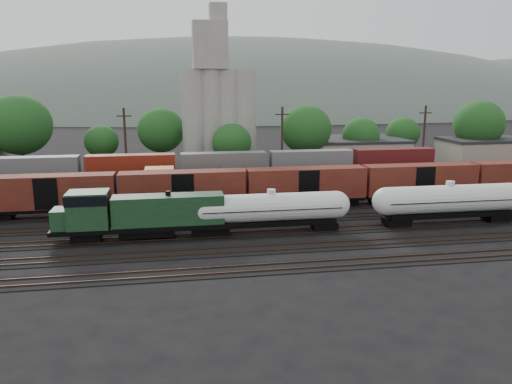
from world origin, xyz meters
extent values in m
plane|color=black|center=(0.00, 0.00, 0.00)|extent=(600.00, 600.00, 0.00)
cube|color=black|center=(0.00, -15.00, 0.04)|extent=(180.00, 3.20, 0.08)
cube|color=#382319|center=(0.00, -15.72, 0.12)|extent=(180.00, 0.08, 0.16)
cube|color=#382319|center=(0.00, -14.28, 0.12)|extent=(180.00, 0.08, 0.16)
cube|color=black|center=(0.00, -10.00, 0.04)|extent=(180.00, 3.20, 0.08)
cube|color=#382319|center=(0.00, -10.72, 0.12)|extent=(180.00, 0.08, 0.16)
cube|color=#382319|center=(0.00, -9.28, 0.12)|extent=(180.00, 0.08, 0.16)
cube|color=black|center=(0.00, -5.00, 0.04)|extent=(180.00, 3.20, 0.08)
cube|color=#382319|center=(0.00, -5.72, 0.12)|extent=(180.00, 0.08, 0.16)
cube|color=#382319|center=(0.00, -4.28, 0.12)|extent=(180.00, 0.08, 0.16)
cube|color=black|center=(0.00, 0.00, 0.04)|extent=(180.00, 3.20, 0.08)
cube|color=#382319|center=(0.00, -0.72, 0.12)|extent=(180.00, 0.08, 0.16)
cube|color=#382319|center=(0.00, 0.72, 0.12)|extent=(180.00, 0.08, 0.16)
cube|color=black|center=(0.00, 5.00, 0.04)|extent=(180.00, 3.20, 0.08)
cube|color=#382319|center=(0.00, 4.28, 0.12)|extent=(180.00, 0.08, 0.16)
cube|color=#382319|center=(0.00, 5.72, 0.12)|extent=(180.00, 0.08, 0.16)
cube|color=black|center=(0.00, 10.00, 0.04)|extent=(180.00, 3.20, 0.08)
cube|color=#382319|center=(0.00, 9.28, 0.12)|extent=(180.00, 0.08, 0.16)
cube|color=#382319|center=(0.00, 10.72, 0.12)|extent=(180.00, 0.08, 0.16)
cube|color=black|center=(0.00, 15.00, 0.04)|extent=(180.00, 3.20, 0.08)
cube|color=#382319|center=(0.00, 14.28, 0.12)|extent=(180.00, 0.08, 0.16)
cube|color=#382319|center=(0.00, 15.72, 0.12)|extent=(180.00, 0.08, 0.16)
cube|color=black|center=(-7.92, -5.00, 1.40)|extent=(18.49, 3.15, 0.44)
cube|color=black|center=(-7.92, -5.00, 0.91)|extent=(5.44, 2.39, 0.87)
cube|color=#183B1F|center=(-5.70, -5.00, 3.08)|extent=(11.09, 2.61, 2.94)
cube|color=#183B1F|center=(-13.46, -5.00, 3.41)|extent=(3.92, 3.15, 3.59)
cube|color=black|center=(-13.46, -5.00, 4.55)|extent=(4.02, 3.26, 0.98)
cube|color=#183B1F|center=(-16.05, -5.00, 2.59)|extent=(1.74, 2.61, 1.96)
cylinder|color=black|center=(-5.70, -5.00, 4.71)|extent=(0.54, 0.54, 0.54)
cube|color=black|center=(-13.83, -5.00, 0.69)|extent=(2.83, 2.18, 0.76)
cube|color=black|center=(-2.00, -5.00, 0.69)|extent=(2.83, 2.18, 0.76)
cylinder|color=white|center=(4.89, -5.00, 2.87)|extent=(14.19, 2.92, 2.92)
sphere|color=white|center=(-2.21, -5.00, 2.87)|extent=(2.92, 2.92, 2.92)
sphere|color=white|center=(11.98, -5.00, 2.87)|extent=(2.92, 2.92, 2.92)
cylinder|color=white|center=(4.89, -5.00, 4.53)|extent=(0.91, 0.91, 0.50)
cube|color=black|center=(4.89, -5.00, 2.87)|extent=(14.51, 3.06, 0.08)
cube|color=black|center=(4.89, -5.00, 1.26)|extent=(13.70, 2.22, 0.50)
cube|color=black|center=(-0.92, -5.00, 0.65)|extent=(2.62, 2.02, 0.71)
cube|color=black|center=(10.69, -5.00, 0.65)|extent=(2.62, 2.02, 0.71)
cylinder|color=white|center=(25.09, -5.00, 2.99)|extent=(14.85, 3.06, 3.06)
sphere|color=white|center=(17.66, -5.00, 2.99)|extent=(3.06, 3.06, 3.06)
sphere|color=white|center=(32.51, -5.00, 2.99)|extent=(3.06, 3.06, 3.06)
cylinder|color=white|center=(25.09, -5.00, 4.73)|extent=(0.95, 0.95, 0.53)
cube|color=black|center=(25.09, -5.00, 2.99)|extent=(15.18, 3.21, 0.08)
cube|color=black|center=(25.09, -5.00, 1.31)|extent=(14.34, 2.32, 0.53)
cube|color=black|center=(19.01, -5.00, 0.67)|extent=(2.74, 2.11, 0.74)
cube|color=black|center=(31.16, -5.00, 0.67)|extent=(2.74, 2.11, 0.74)
cube|color=black|center=(-1.35, 10.00, 1.32)|extent=(18.38, 2.96, 0.41)
cube|color=black|center=(-1.35, 10.00, 0.86)|extent=(5.11, 2.25, 0.82)
cube|color=#CD6311|center=(0.85, 10.00, 2.91)|extent=(11.03, 2.45, 2.76)
cube|color=#CD6311|center=(-6.87, 10.00, 3.21)|extent=(3.68, 2.96, 3.37)
cube|color=black|center=(-6.87, 10.00, 4.28)|extent=(3.78, 3.06, 0.92)
cube|color=#CD6311|center=(-9.44, 10.00, 2.45)|extent=(1.63, 2.45, 1.84)
cylinder|color=black|center=(0.85, 10.00, 4.44)|extent=(0.51, 0.51, 0.51)
cube|color=black|center=(-7.23, 10.00, 0.66)|extent=(2.66, 2.04, 0.71)
cube|color=black|center=(4.53, 10.00, 0.66)|extent=(2.66, 2.04, 0.71)
cube|color=black|center=(-19.44, 5.00, 1.20)|extent=(15.00, 2.60, 0.40)
cube|color=#571E15|center=(-19.44, 5.00, 3.30)|extent=(15.00, 2.90, 3.80)
cube|color=black|center=(-4.04, 5.00, 1.20)|extent=(15.00, 2.60, 0.40)
cube|color=#571E15|center=(-4.04, 5.00, 3.30)|extent=(15.00, 2.90, 3.80)
cube|color=black|center=(11.36, 5.00, 1.20)|extent=(15.00, 2.60, 0.40)
cube|color=#571E15|center=(11.36, 5.00, 3.30)|extent=(15.00, 2.90, 3.80)
cube|color=black|center=(26.76, 5.00, 1.20)|extent=(15.00, 2.60, 0.40)
cube|color=#571E15|center=(26.76, 5.00, 3.30)|extent=(15.00, 2.90, 3.80)
cube|color=black|center=(0.00, 15.00, 0.50)|extent=(160.00, 2.60, 0.60)
cube|color=silver|center=(-23.61, 15.00, 2.10)|extent=(12.00, 2.40, 2.60)
cube|color=#5A5D5F|center=(-23.61, 15.00, 4.70)|extent=(12.00, 2.40, 2.60)
cube|color=#153B93|center=(-10.81, 15.00, 2.10)|extent=(12.00, 2.40, 2.60)
cube|color=maroon|center=(-10.81, 15.00, 4.70)|extent=(12.00, 2.40, 2.60)
cube|color=#D35915|center=(1.99, 15.00, 2.10)|extent=(12.00, 2.40, 2.60)
cube|color=#525557|center=(1.99, 15.00, 4.70)|extent=(12.00, 2.40, 2.60)
cube|color=#CE6A15|center=(14.79, 15.00, 2.10)|extent=(12.00, 2.40, 2.60)
cube|color=slate|center=(14.79, 15.00, 4.70)|extent=(12.00, 2.40, 2.60)
cube|color=silver|center=(27.59, 15.00, 2.10)|extent=(12.00, 2.40, 2.60)
cube|color=#511315|center=(27.59, 15.00, 4.70)|extent=(12.00, 2.40, 2.60)
cube|color=navy|center=(40.39, 15.00, 2.10)|extent=(12.00, 2.40, 2.60)
cylinder|color=#9F9C92|center=(-1.00, 36.00, 9.00)|extent=(4.40, 4.40, 18.00)
cylinder|color=#9F9C92|center=(2.00, 36.00, 9.00)|extent=(4.40, 4.40, 18.00)
cylinder|color=#9F9C92|center=(5.00, 36.00, 9.00)|extent=(4.40, 4.40, 18.00)
cylinder|color=#9F9C92|center=(8.00, 36.00, 9.00)|extent=(4.40, 4.40, 18.00)
cube|color=#9F9C92|center=(2.00, 36.00, 22.00)|extent=(6.00, 5.00, 8.00)
cube|color=#9F9C92|center=(3.50, 36.00, 27.00)|extent=(3.00, 3.00, 4.00)
cube|color=#9E937F|center=(30.00, 38.00, 2.30)|extent=(18.00, 14.00, 4.60)
cube|color=#232326|center=(30.00, 38.00, 4.85)|extent=(18.36, 14.28, 0.50)
cube|color=#9E937F|center=(55.00, 33.00, 2.30)|extent=(16.00, 10.00, 4.60)
cube|color=#232326|center=(55.00, 33.00, 4.85)|extent=(16.32, 10.20, 0.50)
cylinder|color=black|center=(-30.61, 36.00, 1.99)|extent=(0.70, 0.70, 3.97)
ellipsoid|color=#22541F|center=(-30.61, 36.00, 8.66)|extent=(10.78, 10.78, 10.22)
cylinder|color=black|center=(-18.02, 40.93, 1.15)|extent=(0.70, 0.70, 2.31)
ellipsoid|color=#22541F|center=(-18.02, 40.93, 5.03)|extent=(6.26, 6.26, 5.93)
cylinder|color=black|center=(-7.07, 39.94, 1.60)|extent=(0.70, 0.70, 3.21)
ellipsoid|color=#22541F|center=(-7.07, 39.94, 6.99)|extent=(8.71, 8.71, 8.25)
cylinder|color=black|center=(5.11, 31.13, 1.26)|extent=(0.70, 0.70, 2.53)
ellipsoid|color=#22541F|center=(5.11, 31.13, 5.51)|extent=(6.86, 6.86, 6.50)
cylinder|color=black|center=(18.84, 32.92, 1.69)|extent=(0.70, 0.70, 3.39)
ellipsoid|color=#22541F|center=(18.84, 32.92, 7.38)|extent=(9.19, 9.19, 8.71)
cylinder|color=black|center=(30.71, 36.46, 1.32)|extent=(0.70, 0.70, 2.64)
ellipsoid|color=#22541F|center=(30.71, 36.46, 5.76)|extent=(7.18, 7.18, 6.80)
cylinder|color=black|center=(41.58, 41.18, 1.27)|extent=(0.70, 0.70, 2.53)
ellipsoid|color=#22541F|center=(41.58, 41.18, 5.52)|extent=(6.88, 6.88, 6.52)
cylinder|color=black|center=(54.22, 34.73, 1.78)|extent=(0.70, 0.70, 3.56)
ellipsoid|color=#22541F|center=(54.22, 34.73, 7.75)|extent=(9.65, 9.65, 9.15)
cylinder|color=black|center=(-12.00, 22.00, 6.00)|extent=(0.36, 0.36, 12.00)
cube|color=black|center=(-12.00, 22.00, 10.80)|extent=(2.20, 0.18, 0.18)
cylinder|color=black|center=(12.00, 22.00, 6.00)|extent=(0.36, 0.36, 12.00)
cube|color=black|center=(12.00, 22.00, 10.80)|extent=(2.20, 0.18, 0.18)
cylinder|color=black|center=(36.00, 22.00, 6.00)|extent=(0.36, 0.36, 12.00)
cube|color=black|center=(36.00, 22.00, 10.80)|extent=(2.20, 0.18, 0.18)
ellipsoid|color=#59665B|center=(40.00, 260.00, -22.75)|extent=(520.00, 286.00, 130.00)
camera|label=1|loc=(-5.11, -54.67, 15.60)|focal=35.00mm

